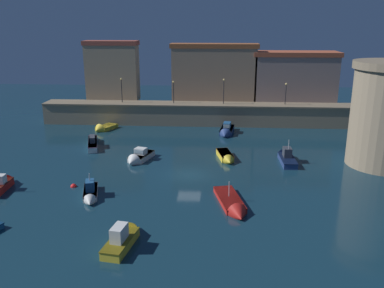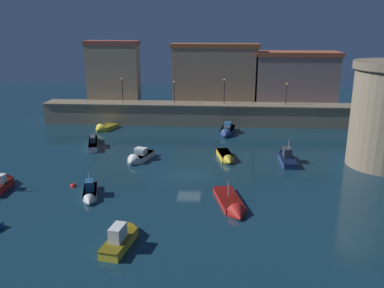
# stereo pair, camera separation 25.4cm
# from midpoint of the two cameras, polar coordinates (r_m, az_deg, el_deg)

# --- Properties ---
(ground_plane) EXTENTS (124.95, 124.95, 0.00)m
(ground_plane) POSITION_cam_midpoint_polar(r_m,az_deg,el_deg) (44.28, -0.29, -4.29)
(ground_plane) COLOR #112D3D
(quay_wall) EXTENTS (49.46, 3.92, 3.36)m
(quay_wall) POSITION_cam_midpoint_polar(r_m,az_deg,el_deg) (65.48, 1.21, 4.22)
(quay_wall) COLOR gray
(quay_wall) RESTS_ON ground
(old_town_backdrop) EXTENTS (41.02, 5.51, 9.66)m
(old_town_backdrop) POSITION_cam_midpoint_polar(r_m,az_deg,el_deg) (68.26, 5.35, 9.65)
(old_town_backdrop) COLOR #9F8769
(old_town_backdrop) RESTS_ON ground
(quay_lamp_0) EXTENTS (0.32, 0.32, 3.89)m
(quay_lamp_0) POSITION_cam_midpoint_polar(r_m,az_deg,el_deg) (66.44, -9.54, 7.88)
(quay_lamp_0) COLOR black
(quay_lamp_0) RESTS_ON quay_wall
(quay_lamp_1) EXTENTS (0.32, 0.32, 3.50)m
(quay_lamp_1) POSITION_cam_midpoint_polar(r_m,az_deg,el_deg) (65.05, -2.38, 7.71)
(quay_lamp_1) COLOR black
(quay_lamp_1) RESTS_ON quay_wall
(quay_lamp_2) EXTENTS (0.32, 0.32, 3.89)m
(quay_lamp_2) POSITION_cam_midpoint_polar(r_m,az_deg,el_deg) (64.62, 4.63, 7.81)
(quay_lamp_2) COLOR black
(quay_lamp_2) RESTS_ON quay_wall
(quay_lamp_3) EXTENTS (0.32, 0.32, 3.34)m
(quay_lamp_3) POSITION_cam_midpoint_polar(r_m,az_deg,el_deg) (65.47, 13.09, 7.27)
(quay_lamp_3) COLOR black
(quay_lamp_3) RESTS_ON quay_wall
(moored_boat_0) EXTENTS (3.09, 5.02, 1.92)m
(moored_boat_0) POSITION_cam_midpoint_polar(r_m,az_deg,el_deg) (48.80, -7.30, -1.86)
(moored_boat_0) COLOR silver
(moored_boat_0) RESTS_ON ground
(moored_boat_1) EXTENTS (2.42, 5.86, 2.04)m
(moored_boat_1) POSITION_cam_midpoint_polar(r_m,az_deg,el_deg) (60.01, 4.97, 1.81)
(moored_boat_1) COLOR navy
(moored_boat_1) RESTS_ON ground
(moored_boat_2) EXTENTS (2.26, 5.26, 2.16)m
(moored_boat_2) POSITION_cam_midpoint_polar(r_m,az_deg,el_deg) (31.63, -9.40, -12.56)
(moored_boat_2) COLOR gold
(moored_boat_2) RESTS_ON ground
(moored_boat_3) EXTENTS (3.11, 7.25, 1.65)m
(moored_boat_3) POSITION_cam_midpoint_polar(r_m,az_deg,el_deg) (56.04, -13.42, 0.34)
(moored_boat_3) COLOR white
(moored_boat_3) RESTS_ON ground
(moored_boat_4) EXTENTS (2.32, 4.85, 1.34)m
(moored_boat_4) POSITION_cam_midpoint_polar(r_m,az_deg,el_deg) (48.90, 4.89, -1.80)
(moored_boat_4) COLOR gold
(moored_boat_4) RESTS_ON ground
(moored_boat_7) EXTENTS (1.69, 5.84, 3.26)m
(moored_boat_7) POSITION_cam_midpoint_polar(r_m,az_deg,el_deg) (49.68, 13.07, -1.76)
(moored_boat_7) COLOR navy
(moored_boat_7) RESTS_ON ground
(moored_boat_8) EXTENTS (3.25, 6.90, 2.54)m
(moored_boat_8) POSITION_cam_midpoint_polar(r_m,az_deg,el_deg) (36.70, 5.84, -8.56)
(moored_boat_8) COLOR red
(moored_boat_8) RESTS_ON ground
(moored_boat_9) EXTENTS (1.53, 4.91, 3.21)m
(moored_boat_9) POSITION_cam_midpoint_polar(r_m,az_deg,el_deg) (44.76, -24.71, -5.00)
(moored_boat_9) COLOR red
(moored_boat_9) RESTS_ON ground
(moored_boat_10) EXTENTS (2.43, 4.89, 2.55)m
(moored_boat_10) POSITION_cam_midpoint_polar(r_m,az_deg,el_deg) (39.79, -13.81, -6.64)
(moored_boat_10) COLOR silver
(moored_boat_10) RESTS_ON ground
(moored_boat_11) EXTENTS (3.39, 4.58, 1.76)m
(moored_boat_11) POSITION_cam_midpoint_polar(r_m,az_deg,el_deg) (63.43, -12.02, 2.15)
(moored_boat_11) COLOR gold
(moored_boat_11) RESTS_ON ground
(mooring_buoy_0) EXTENTS (0.61, 0.61, 0.61)m
(mooring_buoy_0) POSITION_cam_midpoint_polar(r_m,az_deg,el_deg) (42.91, -15.97, -5.68)
(mooring_buoy_0) COLOR red
(mooring_buoy_0) RESTS_ON ground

